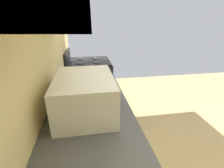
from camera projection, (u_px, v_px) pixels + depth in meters
name	position (u px, v px, depth m)	size (l,w,h in m)	color
wall_back	(21.00, 60.00, 0.88)	(4.03, 0.12, 2.66)	#F1D588
oven_range	(90.00, 89.00, 2.62)	(0.62, 0.68, 1.11)	black
microwave	(85.00, 95.00, 1.11)	(0.53, 0.40, 0.26)	white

